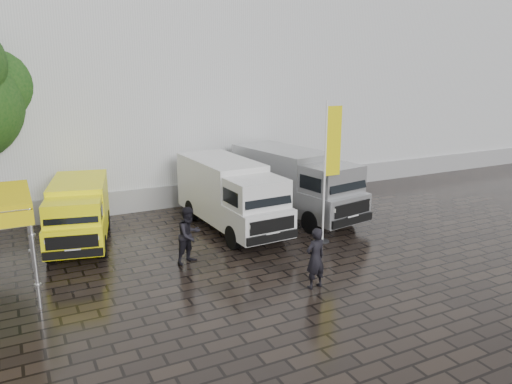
# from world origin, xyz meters

# --- Properties ---
(ground) EXTENTS (120.00, 120.00, 0.00)m
(ground) POSITION_xyz_m (0.00, 0.00, 0.00)
(ground) COLOR black
(ground) RESTS_ON ground
(exhibition_hall) EXTENTS (44.00, 16.00, 12.00)m
(exhibition_hall) POSITION_xyz_m (2.00, 16.00, 6.00)
(exhibition_hall) COLOR silver
(exhibition_hall) RESTS_ON ground
(hall_plinth) EXTENTS (44.00, 0.15, 1.00)m
(hall_plinth) POSITION_xyz_m (2.00, 7.95, 0.50)
(hall_plinth) COLOR gray
(hall_plinth) RESTS_ON ground
(van_yellow) EXTENTS (2.85, 5.08, 2.21)m
(van_yellow) POSITION_xyz_m (-6.70, 4.83, 1.11)
(van_yellow) COLOR #FFF80D
(van_yellow) RESTS_ON ground
(van_white) EXTENTS (2.34, 6.18, 2.64)m
(van_white) POSITION_xyz_m (-1.20, 3.96, 1.32)
(van_white) COLOR silver
(van_white) RESTS_ON ground
(van_silver) EXTENTS (3.19, 6.64, 2.76)m
(van_silver) POSITION_xyz_m (1.91, 4.31, 1.38)
(van_silver) COLOR #A9ABAE
(van_silver) RESTS_ON ground
(flagpole) EXTENTS (0.88, 0.50, 5.08)m
(flagpole) POSITION_xyz_m (1.37, 1.18, 2.84)
(flagpole) COLOR black
(flagpole) RESTS_ON ground
(wheelie_bin) EXTENTS (0.71, 0.71, 1.01)m
(wheelie_bin) POSITION_xyz_m (6.87, 7.31, 0.50)
(wheelie_bin) COLOR black
(wheelie_bin) RESTS_ON ground
(person_front) EXTENTS (0.71, 0.52, 1.81)m
(person_front) POSITION_xyz_m (-1.18, -1.92, 0.91)
(person_front) COLOR black
(person_front) RESTS_ON ground
(person_tent) EXTENTS (1.13, 1.03, 1.88)m
(person_tent) POSITION_xyz_m (-3.77, 1.48, 0.94)
(person_tent) COLOR black
(person_tent) RESTS_ON ground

